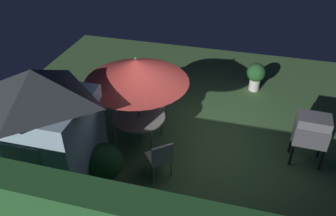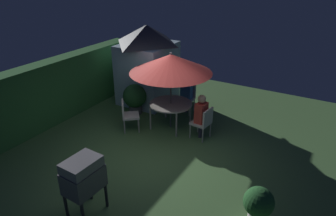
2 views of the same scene
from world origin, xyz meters
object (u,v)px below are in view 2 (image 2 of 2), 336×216
chair_far_side (187,96)px  person_in_red (201,112)px  garden_shed (147,64)px  patio_umbrella (171,64)px  chair_toward_hedge (128,114)px  bbq_grill (83,176)px  patio_table (171,105)px  potted_plant_by_shed (258,205)px  chair_near_shed (203,121)px  potted_plant_by_grill (135,97)px  person_in_blue (186,89)px

chair_far_side → person_in_red: (-1.30, -1.07, 0.26)m
garden_shed → patio_umbrella: 2.16m
patio_umbrella → chair_toward_hedge: 1.86m
patio_umbrella → bbq_grill: (-3.75, -0.33, -1.08)m
patio_table → bbq_grill: (-3.75, -0.33, 0.15)m
chair_far_side → chair_toward_hedge: size_ratio=1.00×
potted_plant_by_shed → chair_near_shed: bearing=41.8°
potted_plant_by_grill → person_in_blue: person_in_blue is taller
patio_table → bbq_grill: bbq_grill is taller
garden_shed → person_in_blue: bearing=-96.3°
patio_table → potted_plant_by_grill: (0.23, 1.44, -0.16)m
person_in_blue → chair_far_side: bearing=3.5°
chair_far_side → person_in_red: 1.71m
bbq_grill → potted_plant_by_shed: bearing=-66.2°
chair_near_shed → potted_plant_by_grill: size_ratio=0.94×
garden_shed → potted_plant_by_shed: size_ratio=3.06×
bbq_grill → potted_plant_by_shed: size_ratio=1.41×
chair_far_side → chair_toward_hedge: bearing=156.1°
potted_plant_by_grill → person_in_blue: size_ratio=0.76×
garden_shed → chair_far_side: 1.76m
potted_plant_by_shed → person_in_blue: size_ratio=0.68×
patio_umbrella → chair_toward_hedge: bearing=129.5°
chair_toward_hedge → person_in_red: person_in_red is taller
patio_table → bbq_grill: bearing=-174.9°
patio_table → patio_umbrella: (-0.00, -0.00, 1.23)m
patio_table → person_in_blue: 1.11m
patio_umbrella → bbq_grill: size_ratio=1.88×
garden_shed → person_in_red: 3.03m
garden_shed → bbq_grill: size_ratio=2.17×
potted_plant_by_grill → chair_far_side: bearing=-54.8°
chair_near_shed → potted_plant_by_shed: chair_near_shed is taller
potted_plant_by_grill → person_in_blue: 1.64m
potted_plant_by_shed → person_in_blue: person_in_blue is taller
garden_shed → person_in_red: size_ratio=2.07×
garden_shed → chair_far_side: garden_shed is taller
chair_far_side → potted_plant_by_grill: (-0.96, 1.36, 0.02)m
potted_plant_by_grill → person_in_red: person_in_red is taller
chair_toward_hedge → potted_plant_by_grill: (1.01, 0.49, 0.02)m
bbq_grill → person_in_blue: 4.88m
patio_table → person_in_red: bearing=-96.5°
patio_umbrella → potted_plant_by_shed: (-2.49, -3.20, -1.41)m
garden_shed → patio_umbrella: (-1.28, -1.63, 0.59)m
bbq_grill → person_in_red: person_in_red is taller
patio_umbrella → person_in_red: (-0.11, -1.00, -1.14)m
chair_near_shed → chair_far_side: same height
patio_table → patio_umbrella: 1.23m
patio_table → bbq_grill: 3.77m
potted_plant_by_grill → person_in_blue: (0.88, -1.37, 0.24)m
garden_shed → chair_toward_hedge: size_ratio=2.90×
potted_plant_by_grill → garden_shed: bearing=10.7°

